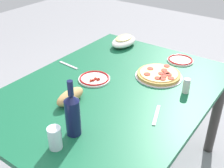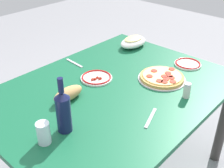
{
  "view_description": "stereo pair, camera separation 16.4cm",
  "coord_description": "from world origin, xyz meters",
  "px_view_note": "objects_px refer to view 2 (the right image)",
  "views": [
    {
      "loc": [
        1.14,
        0.82,
        1.6
      ],
      "look_at": [
        0.0,
        0.0,
        0.76
      ],
      "focal_mm": 45.43,
      "sensor_mm": 36.0,
      "label": 1
    },
    {
      "loc": [
        1.04,
        0.94,
        1.6
      ],
      "look_at": [
        0.0,
        0.0,
        0.76
      ],
      "focal_mm": 45.43,
      "sensor_mm": 36.0,
      "label": 2
    }
  ],
  "objects_px": {
    "pepperoni_pizza": "(162,77)",
    "bread_loaf": "(68,94)",
    "dining_table": "(112,102)",
    "water_glass": "(44,133)",
    "wine_bottle": "(63,111)",
    "side_plate_near": "(96,78)",
    "side_plate_far": "(188,64)",
    "spice_shaker": "(187,90)",
    "baked_pasta_dish": "(133,42)"
  },
  "relations": [
    {
      "from": "dining_table",
      "to": "water_glass",
      "type": "relative_size",
      "value": 13.4
    },
    {
      "from": "side_plate_near",
      "to": "side_plate_far",
      "type": "xyz_separation_m",
      "value": [
        -0.55,
        0.32,
        -0.0
      ]
    },
    {
      "from": "side_plate_far",
      "to": "pepperoni_pizza",
      "type": "bearing_deg",
      "value": -4.09
    },
    {
      "from": "wine_bottle",
      "to": "bread_loaf",
      "type": "distance_m",
      "value": 0.27
    },
    {
      "from": "dining_table",
      "to": "wine_bottle",
      "type": "xyz_separation_m",
      "value": [
        0.42,
        0.09,
        0.21
      ]
    },
    {
      "from": "dining_table",
      "to": "bread_loaf",
      "type": "distance_m",
      "value": 0.3
    },
    {
      "from": "bread_loaf",
      "to": "side_plate_far",
      "type": "bearing_deg",
      "value": 161.16
    },
    {
      "from": "side_plate_near",
      "to": "bread_loaf",
      "type": "distance_m",
      "value": 0.27
    },
    {
      "from": "pepperoni_pizza",
      "to": "side_plate_far",
      "type": "xyz_separation_m",
      "value": [
        -0.28,
        0.02,
        -0.01
      ]
    },
    {
      "from": "spice_shaker",
      "to": "dining_table",
      "type": "bearing_deg",
      "value": -60.24
    },
    {
      "from": "wine_bottle",
      "to": "pepperoni_pizza",
      "type": "bearing_deg",
      "value": 174.39
    },
    {
      "from": "dining_table",
      "to": "baked_pasta_dish",
      "type": "relative_size",
      "value": 5.93
    },
    {
      "from": "pepperoni_pizza",
      "to": "spice_shaker",
      "type": "relative_size",
      "value": 3.37
    },
    {
      "from": "pepperoni_pizza",
      "to": "side_plate_far",
      "type": "relative_size",
      "value": 1.64
    },
    {
      "from": "dining_table",
      "to": "side_plate_far",
      "type": "relative_size",
      "value": 7.98
    },
    {
      "from": "water_glass",
      "to": "side_plate_near",
      "type": "relative_size",
      "value": 0.54
    },
    {
      "from": "baked_pasta_dish",
      "to": "water_glass",
      "type": "xyz_separation_m",
      "value": [
        1.1,
        0.38,
        0.01
      ]
    },
    {
      "from": "wine_bottle",
      "to": "side_plate_far",
      "type": "bearing_deg",
      "value": 174.82
    },
    {
      "from": "water_glass",
      "to": "bread_loaf",
      "type": "distance_m",
      "value": 0.35
    },
    {
      "from": "dining_table",
      "to": "baked_pasta_dish",
      "type": "xyz_separation_m",
      "value": [
        -0.56,
        -0.29,
        0.14
      ]
    },
    {
      "from": "bread_loaf",
      "to": "spice_shaker",
      "type": "relative_size",
      "value": 2.16
    },
    {
      "from": "wine_bottle",
      "to": "side_plate_far",
      "type": "height_order",
      "value": "wine_bottle"
    },
    {
      "from": "wine_bottle",
      "to": "spice_shaker",
      "type": "xyz_separation_m",
      "value": [
        -0.63,
        0.28,
        -0.07
      ]
    },
    {
      "from": "pepperoni_pizza",
      "to": "wine_bottle",
      "type": "height_order",
      "value": "wine_bottle"
    },
    {
      "from": "pepperoni_pizza",
      "to": "dining_table",
      "type": "bearing_deg",
      "value": -28.67
    },
    {
      "from": "side_plate_far",
      "to": "spice_shaker",
      "type": "xyz_separation_m",
      "value": [
        0.36,
        0.19,
        0.03
      ]
    },
    {
      "from": "bread_loaf",
      "to": "pepperoni_pizza",
      "type": "bearing_deg",
      "value": 154.14
    },
    {
      "from": "side_plate_far",
      "to": "bread_loaf",
      "type": "xyz_separation_m",
      "value": [
        0.81,
        -0.28,
        0.03
      ]
    },
    {
      "from": "pepperoni_pizza",
      "to": "bread_loaf",
      "type": "relative_size",
      "value": 1.56
    },
    {
      "from": "bread_loaf",
      "to": "spice_shaker",
      "type": "distance_m",
      "value": 0.65
    },
    {
      "from": "pepperoni_pizza",
      "to": "side_plate_near",
      "type": "height_order",
      "value": "pepperoni_pizza"
    },
    {
      "from": "dining_table",
      "to": "side_plate_near",
      "type": "distance_m",
      "value": 0.18
    },
    {
      "from": "wine_bottle",
      "to": "side_plate_near",
      "type": "bearing_deg",
      "value": -152.15
    },
    {
      "from": "baked_pasta_dish",
      "to": "water_glass",
      "type": "height_order",
      "value": "water_glass"
    },
    {
      "from": "pepperoni_pizza",
      "to": "side_plate_far",
      "type": "height_order",
      "value": "pepperoni_pizza"
    },
    {
      "from": "pepperoni_pizza",
      "to": "bread_loaf",
      "type": "bearing_deg",
      "value": -25.86
    },
    {
      "from": "water_glass",
      "to": "side_plate_near",
      "type": "distance_m",
      "value": 0.61
    },
    {
      "from": "baked_pasta_dish",
      "to": "side_plate_near",
      "type": "distance_m",
      "value": 0.57
    },
    {
      "from": "water_glass",
      "to": "spice_shaker",
      "type": "relative_size",
      "value": 1.22
    },
    {
      "from": "pepperoni_pizza",
      "to": "side_plate_near",
      "type": "bearing_deg",
      "value": -48.66
    },
    {
      "from": "dining_table",
      "to": "side_plate_near",
      "type": "xyz_separation_m",
      "value": [
        -0.02,
        -0.15,
        0.11
      ]
    },
    {
      "from": "wine_bottle",
      "to": "side_plate_far",
      "type": "distance_m",
      "value": 1.0
    },
    {
      "from": "wine_bottle",
      "to": "bread_loaf",
      "type": "height_order",
      "value": "wine_bottle"
    },
    {
      "from": "pepperoni_pizza",
      "to": "spice_shaker",
      "type": "bearing_deg",
      "value": 70.16
    },
    {
      "from": "water_glass",
      "to": "bread_loaf",
      "type": "relative_size",
      "value": 0.56
    },
    {
      "from": "wine_bottle",
      "to": "dining_table",
      "type": "bearing_deg",
      "value": -168.44
    },
    {
      "from": "pepperoni_pizza",
      "to": "spice_shaker",
      "type": "height_order",
      "value": "spice_shaker"
    },
    {
      "from": "side_plate_near",
      "to": "bread_loaf",
      "type": "bearing_deg",
      "value": 9.97
    },
    {
      "from": "baked_pasta_dish",
      "to": "side_plate_near",
      "type": "bearing_deg",
      "value": 14.97
    },
    {
      "from": "baked_pasta_dish",
      "to": "water_glass",
      "type": "distance_m",
      "value": 1.17
    }
  ]
}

